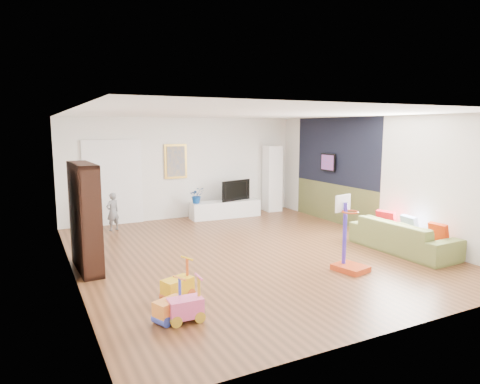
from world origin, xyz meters
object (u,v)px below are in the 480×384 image
media_console (225,209)px  bookshelf (85,217)px  sofa (403,236)px  basketball_hoop (352,234)px

media_console → bookshelf: (-3.98, -2.88, 0.70)m
sofa → basketball_hoop: 1.80m
media_console → basketball_hoop: 5.02m
bookshelf → sofa: bookshelf is taller
media_console → basketball_hoop: basketball_hoop is taller
media_console → sofa: bearing=-66.5°
bookshelf → sofa: bearing=-19.0°
bookshelf → sofa: 6.02m
media_console → sofa: sofa is taller
media_console → sofa: (1.77, -4.56, 0.09)m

